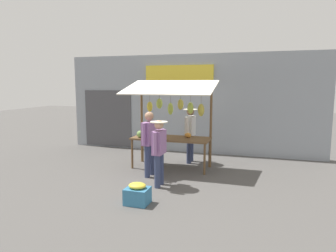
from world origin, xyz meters
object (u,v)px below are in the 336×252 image
object	(u,v)px
shopper_in_striped_shirt	(159,148)
shopper_in_grey_tee	(149,139)
market_stall	(172,114)
vendor_with_sunhat	(190,130)
produce_crate_near	(137,194)

from	to	relation	value
shopper_in_striped_shirt	shopper_in_grey_tee	bearing A→B (deg)	35.99
market_stall	shopper_in_grey_tee	size ratio (longest dim) A/B	1.48
vendor_with_sunhat	shopper_in_striped_shirt	world-z (taller)	vendor_with_sunhat
vendor_with_sunhat	produce_crate_near	size ratio (longest dim) A/B	3.56
vendor_with_sunhat	shopper_in_striped_shirt	size ratio (longest dim) A/B	1.07
market_stall	produce_crate_near	size ratio (longest dim) A/B	5.32
produce_crate_near	vendor_with_sunhat	bearing A→B (deg)	-94.19
vendor_with_sunhat	shopper_in_grey_tee	distance (m)	1.81
market_stall	shopper_in_striped_shirt	xyz separation A→B (m)	(-0.19, 1.65, -0.63)
vendor_with_sunhat	shopper_in_striped_shirt	xyz separation A→B (m)	(0.19, 2.35, -0.08)
shopper_in_grey_tee	produce_crate_near	world-z (taller)	shopper_in_grey_tee
shopper_in_striped_shirt	vendor_with_sunhat	bearing A→B (deg)	-5.08
shopper_in_grey_tee	produce_crate_near	bearing A→B (deg)	-161.42
market_stall	produce_crate_near	world-z (taller)	market_stall
vendor_with_sunhat	shopper_in_striped_shirt	bearing A→B (deg)	-2.92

